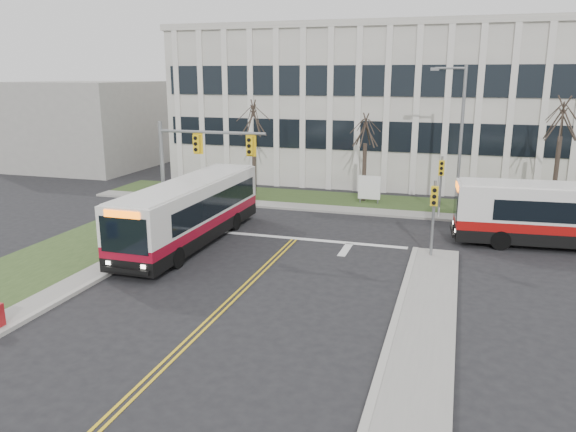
# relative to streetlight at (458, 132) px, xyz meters

# --- Properties ---
(ground) EXTENTS (120.00, 120.00, 0.00)m
(ground) POSITION_rel_streetlight_xyz_m (-8.03, -16.20, -5.19)
(ground) COLOR black
(ground) RESTS_ON ground
(sidewalk_west) EXTENTS (1.20, 26.00, 0.14)m
(sidewalk_west) POSITION_rel_streetlight_xyz_m (-15.03, -21.20, -5.12)
(sidewalk_west) COLOR #9E9B93
(sidewalk_west) RESTS_ON ground
(sidewalk_east) EXTENTS (2.00, 26.00, 0.14)m
(sidewalk_east) POSITION_rel_streetlight_xyz_m (-0.53, -21.20, -5.12)
(sidewalk_east) COLOR #9E9B93
(sidewalk_east) RESTS_ON ground
(sidewalk_cross) EXTENTS (44.00, 1.60, 0.14)m
(sidewalk_cross) POSITION_rel_streetlight_xyz_m (-3.03, -1.00, -5.12)
(sidewalk_cross) COLOR #9E9B93
(sidewalk_cross) RESTS_ON ground
(building_lawn) EXTENTS (44.00, 5.00, 0.12)m
(building_lawn) POSITION_rel_streetlight_xyz_m (-3.03, 1.80, -5.13)
(building_lawn) COLOR #31481E
(building_lawn) RESTS_ON ground
(office_building) EXTENTS (40.00, 16.00, 12.00)m
(office_building) POSITION_rel_streetlight_xyz_m (-3.03, 13.80, 0.81)
(office_building) COLOR silver
(office_building) RESTS_ON ground
(building_annex) EXTENTS (12.00, 12.00, 8.00)m
(building_annex) POSITION_rel_streetlight_xyz_m (-34.03, 9.80, -1.19)
(building_annex) COLOR #9E9B93
(building_annex) RESTS_ON ground
(mast_arm_signal) EXTENTS (6.11, 0.38, 6.20)m
(mast_arm_signal) POSITION_rel_streetlight_xyz_m (-13.65, -9.04, -0.94)
(mast_arm_signal) COLOR slate
(mast_arm_signal) RESTS_ON ground
(signal_pole_near) EXTENTS (0.34, 0.39, 3.80)m
(signal_pole_near) POSITION_rel_streetlight_xyz_m (-0.83, -9.30, -2.69)
(signal_pole_near) COLOR slate
(signal_pole_near) RESTS_ON ground
(signal_pole_far) EXTENTS (0.34, 0.39, 3.80)m
(signal_pole_far) POSITION_rel_streetlight_xyz_m (-0.83, -0.80, -2.69)
(signal_pole_far) COLOR slate
(signal_pole_far) RESTS_ON ground
(streetlight) EXTENTS (2.15, 0.25, 9.20)m
(streetlight) POSITION_rel_streetlight_xyz_m (0.00, 0.00, 0.00)
(streetlight) COLOR slate
(streetlight) RESTS_ON ground
(directory_sign) EXTENTS (1.50, 0.12, 2.00)m
(directory_sign) POSITION_rel_streetlight_xyz_m (-5.53, 1.30, -4.02)
(directory_sign) COLOR slate
(directory_sign) RESTS_ON ground
(tree_left) EXTENTS (1.80, 1.80, 7.70)m
(tree_left) POSITION_rel_streetlight_xyz_m (-14.03, 1.80, 0.32)
(tree_left) COLOR #42352B
(tree_left) RESTS_ON ground
(tree_mid) EXTENTS (1.80, 1.80, 6.82)m
(tree_mid) POSITION_rel_streetlight_xyz_m (-6.03, 2.00, -0.31)
(tree_mid) COLOR #42352B
(tree_mid) RESTS_ON ground
(tree_right) EXTENTS (1.80, 1.80, 8.25)m
(tree_right) POSITION_rel_streetlight_xyz_m (5.97, 1.80, 0.71)
(tree_right) COLOR #42352B
(tree_right) RESTS_ON ground
(bus_main) EXTENTS (2.72, 12.14, 3.23)m
(bus_main) POSITION_rel_streetlight_xyz_m (-13.03, -10.36, -3.58)
(bus_main) COLOR silver
(bus_main) RESTS_ON ground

